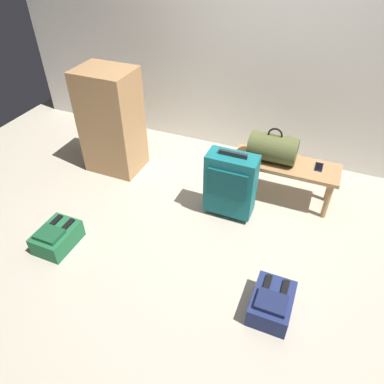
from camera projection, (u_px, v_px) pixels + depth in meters
name	position (u px, v px, depth m)	size (l,w,h in m)	color
ground_plane	(212.00, 239.00, 3.16)	(6.60, 6.60, 0.00)	#B2A893
back_wall	(274.00, 26.00, 3.43)	(6.00, 0.10, 2.80)	silver
bench	(285.00, 169.00, 3.39)	(1.00, 0.36, 0.41)	#A87A4C
duffel_bag_olive	(273.00, 148.00, 3.31)	(0.44, 0.26, 0.34)	#51562D
cell_phone	(319.00, 167.00, 3.29)	(0.07, 0.14, 0.01)	#191E4C
suitcase_upright_teal	(230.00, 184.00, 3.20)	(0.45, 0.24, 0.69)	#14666B
backpack_green	(57.00, 237.00, 3.04)	(0.28, 0.38, 0.21)	#1E6038
backpack_navy	(272.00, 303.00, 2.54)	(0.28, 0.38, 0.21)	navy
side_cabinet	(112.00, 122.00, 3.70)	(0.56, 0.44, 1.10)	#A87A4C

